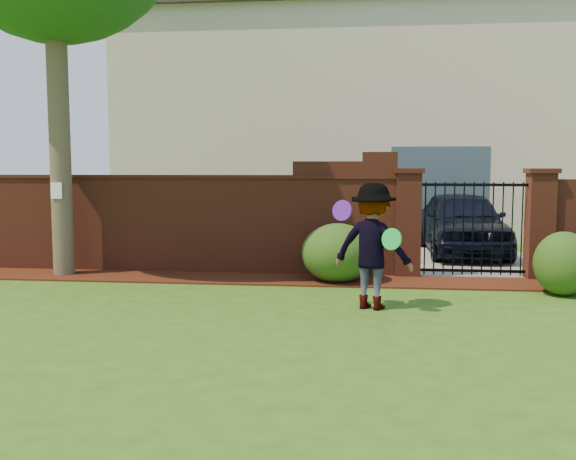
# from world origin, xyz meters

# --- Properties ---
(ground) EXTENTS (80.00, 80.00, 0.01)m
(ground) POSITION_xyz_m (0.00, 0.00, -0.01)
(ground) COLOR #305816
(ground) RESTS_ON ground
(mulch_bed) EXTENTS (11.10, 1.08, 0.03)m
(mulch_bed) POSITION_xyz_m (-0.95, 3.34, 0.01)
(mulch_bed) COLOR #331409
(mulch_bed) RESTS_ON ground
(brick_wall) EXTENTS (8.70, 0.31, 2.16)m
(brick_wall) POSITION_xyz_m (-2.01, 4.00, 0.93)
(brick_wall) COLOR maroon
(brick_wall) RESTS_ON ground
(pillar_left) EXTENTS (0.50, 0.50, 1.88)m
(pillar_left) POSITION_xyz_m (2.40, 4.00, 0.96)
(pillar_left) COLOR maroon
(pillar_left) RESTS_ON ground
(pillar_right) EXTENTS (0.50, 0.50, 1.88)m
(pillar_right) POSITION_xyz_m (4.60, 4.00, 0.96)
(pillar_right) COLOR maroon
(pillar_right) RESTS_ON ground
(iron_gate) EXTENTS (1.78, 0.03, 1.60)m
(iron_gate) POSITION_xyz_m (3.50, 4.00, 0.85)
(iron_gate) COLOR black
(iron_gate) RESTS_ON ground
(driveway) EXTENTS (3.20, 8.00, 0.01)m
(driveway) POSITION_xyz_m (3.50, 8.00, 0.01)
(driveway) COLOR gray
(driveway) RESTS_ON ground
(house) EXTENTS (12.40, 6.40, 6.30)m
(house) POSITION_xyz_m (1.00, 12.00, 3.16)
(house) COLOR beige
(house) RESTS_ON ground
(car) EXTENTS (1.72, 4.12, 1.39)m
(car) POSITION_xyz_m (3.78, 6.82, 0.70)
(car) COLOR black
(car) RESTS_ON ground
(paper_notice) EXTENTS (0.20, 0.01, 0.28)m
(paper_notice) POSITION_xyz_m (-3.60, 3.21, 1.50)
(paper_notice) COLOR white
(paper_notice) RESTS_ON tree
(shrub_left) EXTENTS (1.20, 1.20, 0.98)m
(shrub_left) POSITION_xyz_m (1.22, 3.28, 0.49)
(shrub_left) COLOR #1C4615
(shrub_left) RESTS_ON ground
(shrub_middle) EXTENTS (0.87, 0.87, 0.96)m
(shrub_middle) POSITION_xyz_m (4.59, 2.58, 0.48)
(shrub_middle) COLOR #1C4615
(shrub_middle) RESTS_ON ground
(man) EXTENTS (1.25, 0.98, 1.69)m
(man) POSITION_xyz_m (1.74, 1.35, 0.85)
(man) COLOR gray
(man) RESTS_ON ground
(frisbee_purple) EXTENTS (0.29, 0.20, 0.28)m
(frisbee_purple) POSITION_xyz_m (1.34, 1.45, 1.32)
(frisbee_purple) COLOR #601CB4
(frisbee_purple) RESTS_ON man
(frisbee_green) EXTENTS (0.27, 0.21, 0.28)m
(frisbee_green) POSITION_xyz_m (2.00, 1.08, 0.98)
(frisbee_green) COLOR green
(frisbee_green) RESTS_ON man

